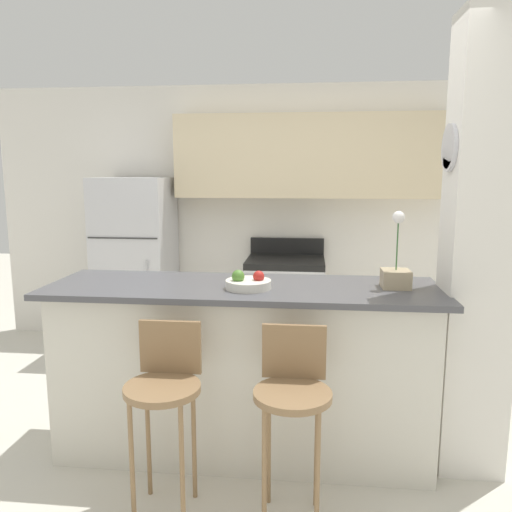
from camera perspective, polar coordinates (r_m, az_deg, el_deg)
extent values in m
plane|color=beige|center=(3.35, -1.44, -21.22)|extent=(14.00, 14.00, 0.00)
cube|color=white|center=(5.01, 1.71, 4.53)|extent=(5.60, 0.06, 2.55)
cube|color=beige|center=(4.79, 6.20, 11.25)|extent=(2.54, 0.32, 0.77)
cube|color=silver|center=(4.82, 3.59, 7.58)|extent=(0.65, 0.28, 0.12)
cube|color=white|center=(3.02, 24.11, 0.34)|extent=(0.36, 0.32, 2.55)
cylinder|color=silver|center=(2.93, 21.24, 11.47)|extent=(0.02, 0.26, 0.26)
cylinder|color=white|center=(2.93, 21.12, 11.47)|extent=(0.01, 0.22, 0.22)
cube|color=silver|center=(3.12, -1.48, -13.15)|extent=(2.20, 0.60, 1.02)
cube|color=#4C4C51|center=(2.96, -1.52, -3.69)|extent=(2.32, 0.72, 0.04)
cube|color=silver|center=(5.02, -13.41, -3.93)|extent=(0.68, 0.65, 1.13)
cube|color=silver|center=(4.90, -13.79, 5.59)|extent=(0.68, 0.65, 0.53)
cube|color=#333333|center=(4.61, -15.04, 1.98)|extent=(0.64, 0.01, 0.01)
cylinder|color=#B2B2B7|center=(4.63, -12.29, -4.31)|extent=(0.02, 0.02, 0.62)
cube|color=silver|center=(4.80, 3.34, -6.04)|extent=(0.73, 0.62, 0.85)
cube|color=black|center=(4.70, 3.40, -0.69)|extent=(0.73, 0.62, 0.06)
cube|color=black|center=(4.97, 3.57, 1.15)|extent=(0.73, 0.04, 0.16)
cube|color=black|center=(4.49, 3.15, -6.59)|extent=(0.44, 0.01, 0.27)
cylinder|color=olive|center=(2.58, -10.68, -14.68)|extent=(0.38, 0.38, 0.03)
cube|color=olive|center=(2.66, -9.77, -10.19)|extent=(0.32, 0.02, 0.28)
cylinder|color=olive|center=(2.67, -13.99, -22.17)|extent=(0.02, 0.02, 0.65)
cylinder|color=olive|center=(2.60, -8.45, -22.86)|extent=(0.02, 0.02, 0.65)
cylinder|color=olive|center=(2.87, -12.21, -19.68)|extent=(0.02, 0.02, 0.65)
cylinder|color=olive|center=(2.81, -7.10, -20.22)|extent=(0.02, 0.02, 0.65)
cylinder|color=olive|center=(2.48, 4.19, -15.55)|extent=(0.38, 0.38, 0.03)
cube|color=olive|center=(2.57, 4.37, -10.83)|extent=(0.32, 0.02, 0.28)
cylinder|color=olive|center=(2.54, 0.95, -23.60)|extent=(0.02, 0.02, 0.65)
cylinder|color=olive|center=(2.54, 7.03, -23.77)|extent=(0.02, 0.02, 0.65)
cylinder|color=olive|center=(2.75, 1.45, -20.80)|extent=(0.02, 0.02, 0.65)
cylinder|color=olive|center=(2.75, 6.95, -20.94)|extent=(0.02, 0.02, 0.65)
cube|color=tan|center=(2.99, 15.67, -2.52)|extent=(0.16, 0.16, 0.10)
cylinder|color=#386633|center=(2.96, 15.84, 1.15)|extent=(0.01, 0.01, 0.28)
sphere|color=white|center=(2.94, 15.98, 4.28)|extent=(0.07, 0.07, 0.07)
cylinder|color=silver|center=(2.86, -0.88, -3.26)|extent=(0.26, 0.26, 0.05)
sphere|color=red|center=(2.86, 0.31, -2.34)|extent=(0.07, 0.07, 0.07)
sphere|color=#4C7F2D|center=(2.85, -2.06, -2.33)|extent=(0.07, 0.07, 0.07)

